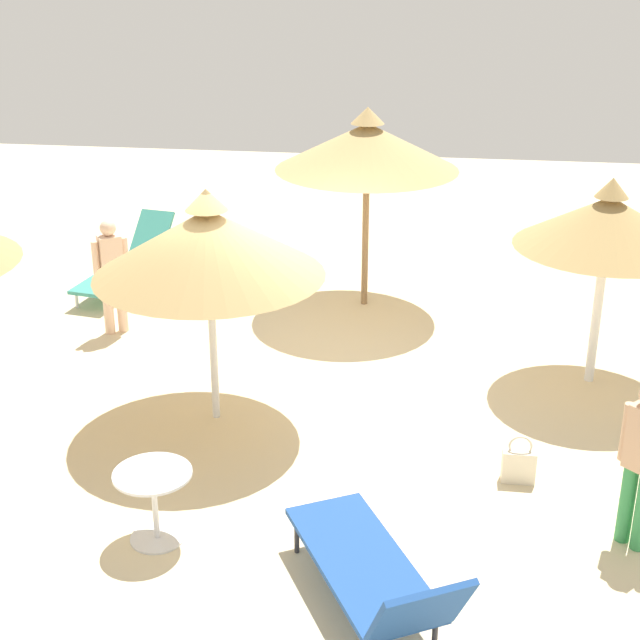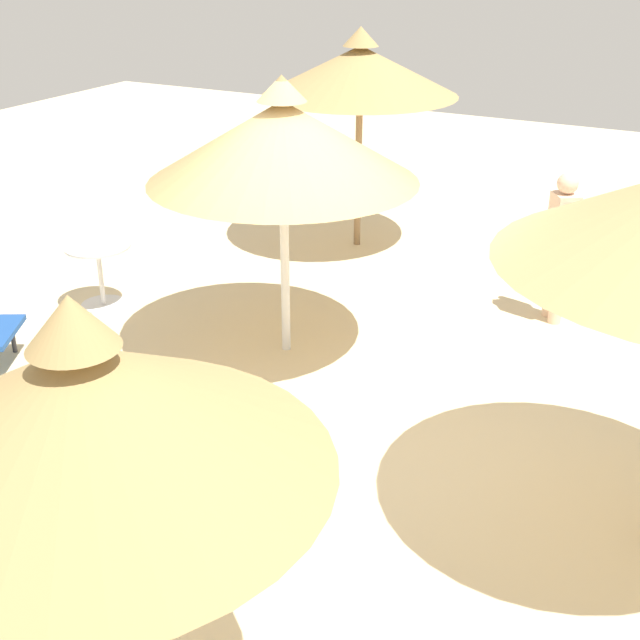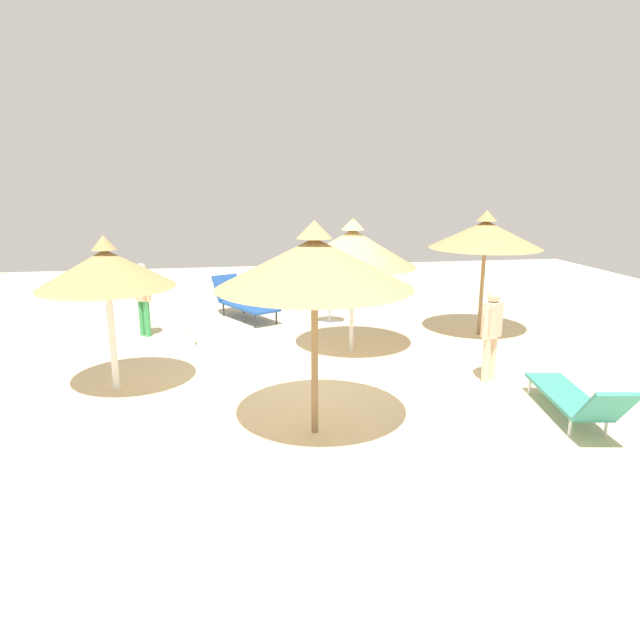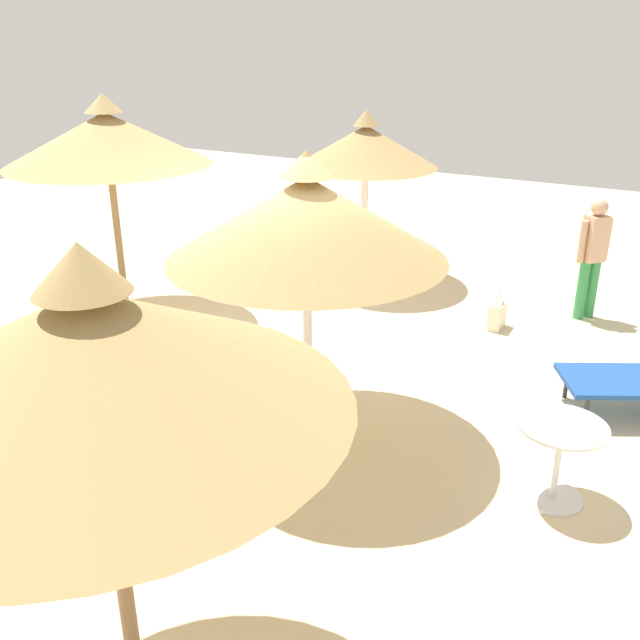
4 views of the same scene
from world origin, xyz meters
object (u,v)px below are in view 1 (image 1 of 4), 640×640
at_px(lounge_chair_edge, 375,574).
at_px(person_standing_front, 112,270).
at_px(parasol_umbrella_near_left, 608,222).
at_px(side_table_round, 154,494).
at_px(parasol_umbrella_back, 367,146).
at_px(parasol_umbrella_near_right, 208,243).
at_px(handbag, 519,465).
at_px(lounge_chair_center, 128,262).

height_order(lounge_chair_edge, person_standing_front, person_standing_front).
bearing_deg(person_standing_front, parasol_umbrella_near_left, 174.31).
height_order(lounge_chair_edge, side_table_round, lounge_chair_edge).
bearing_deg(side_table_round, parasol_umbrella_back, -102.38).
bearing_deg(side_table_round, person_standing_front, -66.51).
xyz_separation_m(lounge_chair_edge, person_standing_front, (3.83, -5.05, 0.45)).
height_order(parasol_umbrella_near_left, side_table_round, parasol_umbrella_near_left).
bearing_deg(parasol_umbrella_near_right, parasol_umbrella_back, -109.96).
distance_m(parasol_umbrella_near_right, person_standing_front, 3.00).
bearing_deg(lounge_chair_edge, person_standing_front, -52.81).
height_order(parasol_umbrella_near_left, handbag, parasol_umbrella_near_left).
distance_m(parasol_umbrella_near_left, lounge_chair_center, 7.00).
relative_size(lounge_chair_edge, side_table_round, 3.14).
distance_m(parasol_umbrella_back, person_standing_front, 3.72).
bearing_deg(parasol_umbrella_near_right, side_table_round, 90.45).
bearing_deg(parasol_umbrella_near_right, parasol_umbrella_near_left, -160.38).
distance_m(person_standing_front, side_table_round, 4.70).
height_order(parasol_umbrella_back, person_standing_front, parasol_umbrella_back).
relative_size(parasol_umbrella_near_left, parasol_umbrella_back, 0.88).
distance_m(parasol_umbrella_near_right, parasol_umbrella_back, 3.76).
height_order(person_standing_front, side_table_round, person_standing_front).
xyz_separation_m(parasol_umbrella_near_right, parasol_umbrella_back, (-1.28, -3.52, 0.25)).
bearing_deg(lounge_chair_edge, side_table_round, -20.91).
height_order(parasol_umbrella_back, lounge_chair_edge, parasol_umbrella_back).
distance_m(parasol_umbrella_near_left, handbag, 3.06).
height_order(parasol_umbrella_near_left, lounge_chair_edge, parasol_umbrella_near_left).
xyz_separation_m(parasol_umbrella_near_right, side_table_round, (-0.02, 2.23, -1.53)).
relative_size(lounge_chair_edge, lounge_chair_center, 0.90).
bearing_deg(lounge_chair_center, parasol_umbrella_near_right, 120.74).
xyz_separation_m(parasol_umbrella_back, person_standing_front, (3.13, 1.45, -1.38)).
distance_m(parasol_umbrella_back, lounge_chair_edge, 6.79).
relative_size(parasol_umbrella_near_right, lounge_chair_edge, 1.20).
bearing_deg(parasol_umbrella_back, side_table_round, 77.62).
relative_size(parasol_umbrella_near_right, lounge_chair_center, 1.08).
height_order(parasol_umbrella_back, lounge_chair_center, parasol_umbrella_back).
xyz_separation_m(lounge_chair_center, handbag, (-5.45, 4.67, -0.17)).
xyz_separation_m(parasol_umbrella_back, lounge_chair_center, (3.55, -0.30, -1.89)).
bearing_deg(side_table_round, handbag, -156.52).
bearing_deg(side_table_round, lounge_chair_edge, 159.09).
relative_size(parasol_umbrella_near_right, parasol_umbrella_back, 0.92).
xyz_separation_m(parasol_umbrella_near_left, side_table_round, (4.12, 3.70, -1.47)).
distance_m(lounge_chair_edge, side_table_round, 2.10).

